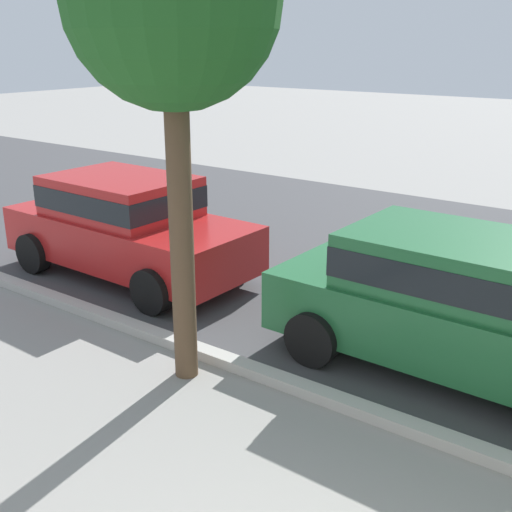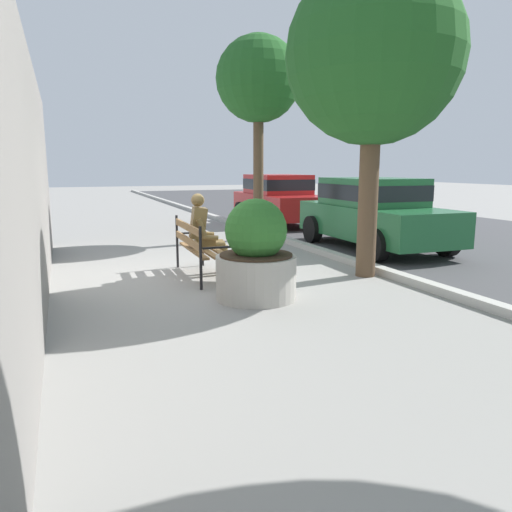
# 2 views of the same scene
# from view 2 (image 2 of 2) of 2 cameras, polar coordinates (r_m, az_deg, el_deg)

# --- Properties ---
(ground_plane) EXTENTS (80.00, 80.00, 0.00)m
(ground_plane) POSITION_cam_2_polar(r_m,az_deg,el_deg) (8.24, -6.29, -2.38)
(ground_plane) COLOR gray
(curb_stone) EXTENTS (60.00, 0.20, 0.12)m
(curb_stone) POSITION_cam_2_polar(r_m,az_deg,el_deg) (9.39, 11.02, -0.56)
(curb_stone) COLOR #B2AFA8
(curb_stone) RESTS_ON ground
(building_wall_behind) EXTENTS (12.00, 0.50, 3.19)m
(building_wall_behind) POSITION_cam_2_polar(r_m,az_deg,el_deg) (6.28, -26.37, 7.38)
(building_wall_behind) COLOR gray
(building_wall_behind) RESTS_ON ground
(park_bench) EXTENTS (1.81, 0.57, 0.95)m
(park_bench) POSITION_cam_2_polar(r_m,az_deg,el_deg) (8.14, -6.83, 1.34)
(park_bench) COLOR olive
(park_bench) RESTS_ON ground
(bronze_statue_seated) EXTENTS (0.71, 0.78, 1.37)m
(bronze_statue_seated) POSITION_cam_2_polar(r_m,az_deg,el_deg) (8.29, -5.67, 2.40)
(bronze_statue_seated) COLOR brown
(bronze_statue_seated) RESTS_ON ground
(concrete_planter) EXTENTS (1.11, 1.11, 1.39)m
(concrete_planter) POSITION_cam_2_polar(r_m,az_deg,el_deg) (6.71, 0.00, -0.01)
(concrete_planter) COLOR #A8A399
(concrete_planter) RESTS_ON ground
(street_tree_near_bench) EXTENTS (2.05, 2.05, 4.91)m
(street_tree_near_bench) POSITION_cam_2_polar(r_m,az_deg,el_deg) (12.50, 0.28, 19.64)
(street_tree_near_bench) COLOR brown
(street_tree_near_bench) RESTS_ON ground
(street_tree_down_street) EXTENTS (2.77, 2.77, 4.90)m
(street_tree_down_street) POSITION_cam_2_polar(r_m,az_deg,el_deg) (8.43, 13.52, 21.58)
(street_tree_down_street) COLOR brown
(street_tree_down_street) RESTS_ON ground
(parked_car_red) EXTENTS (4.13, 1.98, 1.56)m
(parked_car_red) POSITION_cam_2_polar(r_m,az_deg,el_deg) (15.72, 2.63, 6.79)
(parked_car_red) COLOR #B21E1E
(parked_car_red) RESTS_ON ground
(parked_car_green) EXTENTS (4.13, 1.98, 1.56)m
(parked_car_green) POSITION_cam_2_polar(r_m,az_deg,el_deg) (11.23, 13.51, 5.12)
(parked_car_green) COLOR #236638
(parked_car_green) RESTS_ON ground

